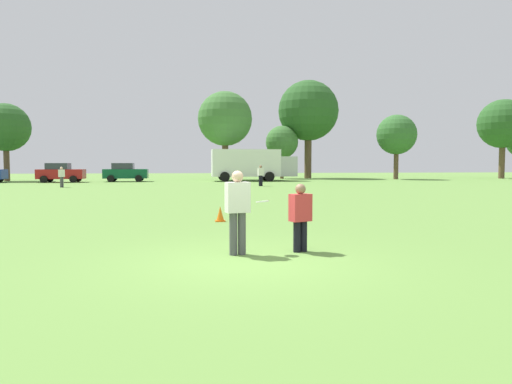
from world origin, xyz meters
name	(u,v)px	position (x,y,z in m)	size (l,w,h in m)	color
ground_plane	(248,262)	(0.00, 0.00, 0.00)	(151.21, 151.21, 0.00)	#608C3D
player_thrower	(238,207)	(-0.14, 0.69, 0.96)	(0.51, 0.36, 1.70)	#4C4C51
player_defender	(300,214)	(1.18, 0.84, 0.79)	(0.50, 0.39, 1.42)	black
frisbee	(262,202)	(0.38, 0.82, 1.06)	(0.27, 0.27, 0.07)	white
traffic_cone	(220,214)	(-0.22, 6.16, 0.23)	(0.32, 0.32, 0.48)	#D8590C
parked_car_mid_left	(61,173)	(-13.74, 37.94, 0.92)	(4.23, 2.28, 1.82)	maroon
parked_car_center	(125,172)	(-7.90, 38.82, 0.92)	(4.23, 2.28, 1.82)	#0C4C2D
box_truck	(252,164)	(4.58, 38.73, 1.75)	(8.54, 3.12, 3.18)	white
bystander_sideline_watcher	(62,176)	(-11.02, 28.27, 0.87)	(0.41, 0.49, 1.55)	#4C4C51
bystander_far_jogger	(261,174)	(4.09, 28.42, 0.93)	(0.51, 0.39, 1.65)	black
tree_west_oak	(5,128)	(-19.93, 41.63, 5.36)	(4.80, 4.80, 7.80)	brown
tree_west_maple	(225,119)	(2.14, 42.71, 6.56)	(5.87, 5.87, 9.54)	brown
tree_center_elm	(282,142)	(8.89, 45.56, 4.22)	(3.78, 3.78, 6.14)	brown
tree_east_birch	(308,111)	(12.22, 46.45, 7.96)	(7.12, 7.12, 11.57)	brown
tree_east_oak	(397,135)	(21.24, 41.93, 4.96)	(4.44, 4.44, 7.21)	brown
tree_far_east_pine	(503,124)	(34.63, 42.82, 6.36)	(5.69, 5.69, 9.25)	brown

